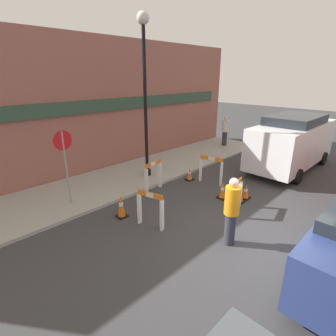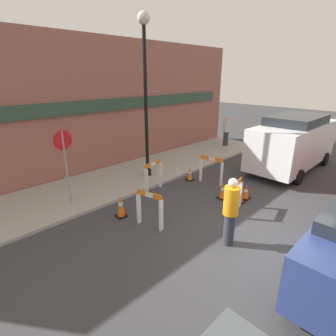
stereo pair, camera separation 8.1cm
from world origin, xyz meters
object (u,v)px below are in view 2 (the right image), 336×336
streetlamp_post (145,78)px  person_pedestrian (226,130)px  stop_sign (65,156)px  work_van (294,140)px  person_worker (231,210)px

streetlamp_post → person_pedestrian: streetlamp_post is taller
streetlamp_post → stop_sign: bearing=-177.6°
streetlamp_post → stop_sign: size_ratio=2.51×
work_van → person_worker: bearing=-170.3°
stop_sign → person_pedestrian: 9.80m
streetlamp_post → work_van: streetlamp_post is taller
streetlamp_post → person_worker: bearing=-107.6°
person_worker → streetlamp_post: bearing=2.6°
person_worker → person_pedestrian: person_pedestrian is taller
person_worker → person_pedestrian: 9.53m
person_pedestrian → stop_sign: bearing=-13.8°
person_pedestrian → work_van: (-1.10, -4.15, 0.30)m
stop_sign → person_worker: (1.85, -4.71, -0.74)m
person_worker → person_pedestrian: bearing=-35.9°
stop_sign → person_pedestrian: (9.75, 0.60, -0.69)m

